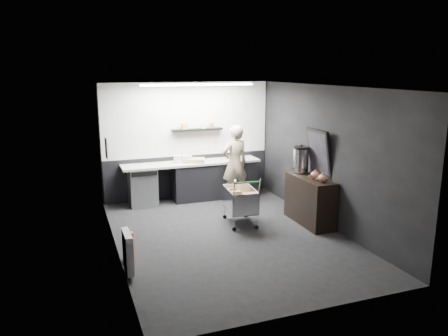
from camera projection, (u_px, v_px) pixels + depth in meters
name	position (u px, v px, depth m)	size (l,w,h in m)	color
floor	(229.00, 236.00, 8.02)	(5.50, 5.50, 0.00)	black
ceiling	(229.00, 87.00, 7.41)	(5.50, 5.50, 0.00)	white
wall_back	(188.00, 141.00, 10.24)	(5.50, 5.50, 0.00)	black
wall_front	(310.00, 211.00, 5.20)	(5.50, 5.50, 0.00)	black
wall_left	(113.00, 173.00, 7.05)	(5.50, 5.50, 0.00)	black
wall_right	(326.00, 157.00, 8.38)	(5.50, 5.50, 0.00)	black
kitchen_wall_panel	(187.00, 119.00, 10.11)	(3.95, 0.02, 1.70)	silver
dado_panel	(189.00, 176.00, 10.41)	(3.95, 0.02, 1.00)	black
floating_shelf	(197.00, 129.00, 10.12)	(1.20, 0.22, 0.04)	black
wall_clock	(244.00, 105.00, 10.50)	(0.20, 0.20, 0.03)	silver
poster	(106.00, 148.00, 8.20)	(0.02, 0.30, 0.40)	silver
poster_red_band	(106.00, 144.00, 8.19)	(0.01, 0.22, 0.10)	red
radiator	(128.00, 252.00, 6.47)	(0.10, 0.50, 0.60)	silver
ceiling_strip	(198.00, 85.00, 9.12)	(2.40, 0.20, 0.04)	white
prep_counter	(198.00, 180.00, 10.18)	(3.20, 0.61, 0.90)	black
person	(235.00, 164.00, 9.92)	(0.65, 0.42, 1.77)	beige
shopping_cart	(240.00, 201.00, 8.55)	(0.61, 0.94, 0.97)	silver
sideboard	(310.00, 194.00, 8.59)	(0.53, 1.24, 1.86)	black
fire_extinguisher	(129.00, 244.00, 7.02)	(0.15, 0.15, 0.51)	red
cardboard_box	(195.00, 160.00, 9.99)	(0.44, 0.34, 0.09)	tan
pink_tub	(178.00, 159.00, 9.90)	(0.18, 0.18, 0.18)	silver
white_container	(187.00, 159.00, 9.93)	(0.19, 0.15, 0.17)	silver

